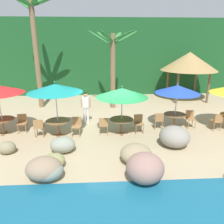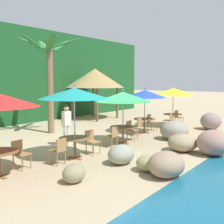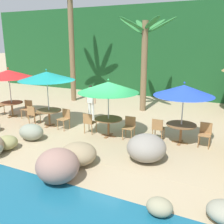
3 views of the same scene
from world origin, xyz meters
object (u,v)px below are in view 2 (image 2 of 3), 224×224
Objects in this scene: dining_table_green at (123,129)px; chair_green_seaward at (131,129)px; chair_green_inland at (113,135)px; umbrella_teal at (74,93)px; dining_table_blue at (144,121)px; umbrella_yellow at (173,92)px; chair_yellow_seaward at (178,116)px; chair_yellow_inland at (169,120)px; chair_teal_inland at (59,149)px; chair_red_seaward at (20,152)px; dining_table_teal at (75,141)px; chair_blue_seaward at (151,121)px; dining_table_yellow at (173,116)px; palapa_hut at (95,78)px; chair_teal_seaward at (91,140)px; umbrella_green at (123,97)px; umbrella_blue at (145,94)px; waiter_in_white at (67,122)px; palm_tree_second at (49,67)px; chair_blue_inland at (138,125)px.

chair_green_seaward reaches higher than dining_table_green.
umbrella_teal is at bearing 178.73° from chair_green_inland.
dining_table_blue is 3.16m from umbrella_yellow.
chair_yellow_seaward and chair_yellow_inland have the same top height.
chair_teal_inland is 0.36× the size of umbrella_yellow.
chair_teal_inland is (0.98, -0.68, 0.00)m from chair_red_seaward.
chair_blue_seaward reaches higher than dining_table_teal.
palapa_hut is (0.03, 5.99, 2.23)m from dining_table_yellow.
dining_table_teal is at bearing -173.98° from dining_table_blue.
palapa_hut reaches higher than chair_teal_seaward.
chair_red_seaward is 3.98m from chair_green_inland.
dining_table_yellow is 1.26× the size of chair_yellow_inland.
chair_green_inland and chair_yellow_inland have the same top height.
chair_green_inland is at bearing -172.19° from chair_green_seaward.
palapa_hut is at bearing 48.43° from umbrella_green.
chair_blue_seaward reaches higher than dining_table_blue.
chair_green_seaward is 2.80m from chair_blue_seaward.
umbrella_blue is (4.85, 0.61, 1.50)m from chair_teal_seaward.
dining_table_green is 1.00× the size of dining_table_blue.
chair_green_seaward is at bearing -127.62° from palapa_hut.
umbrella_yellow is 1.43× the size of waiter_in_white.
umbrella_green is 5.56m from umbrella_yellow.
umbrella_blue is at bearing 6.29° from chair_teal_inland.
palm_tree_second is at bearing 91.98° from umbrella_green.
palm_tree_second is (-0.15, 4.43, 2.75)m from dining_table_green.
chair_teal_seaward is 0.79× the size of dining_table_yellow.
chair_red_seaward is 1.00× the size of chair_green_seaward.
umbrella_yellow is (5.55, 0.30, 0.04)m from umbrella_green.
chair_yellow_inland is at bearing -2.38° from chair_red_seaward.
chair_blue_inland and chair_yellow_seaward have the same top height.
chair_blue_seaward is at bearing 154.27° from chair_yellow_inland.
chair_red_seaward is 7.53m from dining_table_blue.
palm_tree_second is at bearing 148.13° from chair_yellow_seaward.
palm_tree_second reaches higher than dining_table_blue.
chair_green_inland is at bearing -1.27° from dining_table_teal.
chair_blue_inland is at bearing 13.37° from umbrella_green.
dining_table_green is at bearing -166.63° from chair_blue_inland.
palm_tree_second is at bearing 117.30° from chair_blue_inland.
umbrella_teal reaches higher than chair_yellow_seaward.
chair_blue_inland reaches higher than dining_table_blue.
chair_blue_inland is 3.65m from dining_table_yellow.
chair_yellow_inland is (4.71, 0.12, -1.49)m from umbrella_green.
chair_green_seaward is at bearing 9.72° from dining_table_green.
dining_table_teal is at bearing -126.24° from waiter_in_white.
chair_yellow_inland is (8.52, 0.28, 0.00)m from chair_teal_inland.
chair_yellow_seaward is (4.50, -0.10, 0.00)m from chair_blue_inland.
chair_green_inland reaches higher than dining_table_blue.
umbrella_green is at bearing -6.15° from chair_red_seaward.
chair_teal_seaward reaches higher than dining_table_teal.
umbrella_blue is at bearing 10.21° from chair_green_inland.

